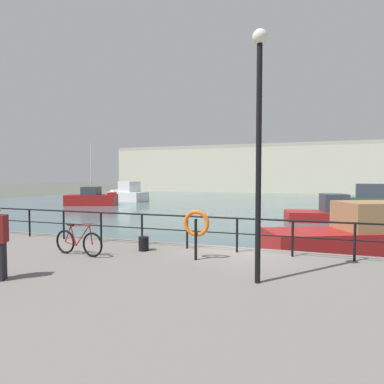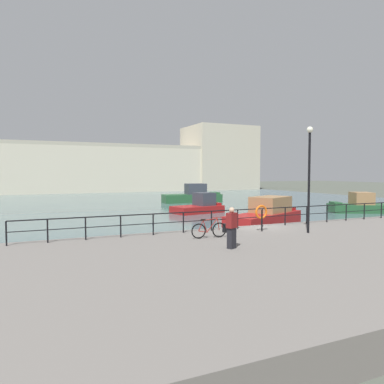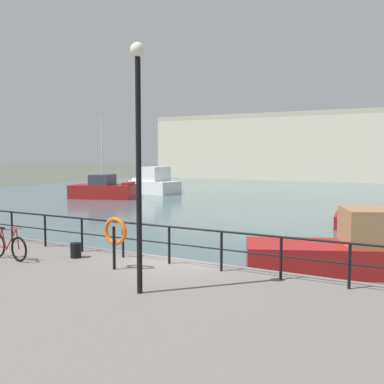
% 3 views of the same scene
% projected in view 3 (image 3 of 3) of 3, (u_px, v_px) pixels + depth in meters
% --- Properties ---
extents(ground_plane, '(240.00, 240.00, 0.00)m').
position_uv_depth(ground_plane, '(180.00, 290.00, 14.15)').
color(ground_plane, '#4C5147').
extents(water_basin, '(80.00, 60.00, 0.01)m').
position_uv_depth(water_basin, '(369.00, 201.00, 40.13)').
color(water_basin, '#476066').
rests_on(water_basin, ground_plane).
extents(moored_small_launch, '(5.67, 3.68, 2.66)m').
position_uv_depth(moored_small_launch, '(155.00, 183.00, 47.76)').
color(moored_small_launch, white).
rests_on(moored_small_launch, water_basin).
extents(moored_harbor_tender, '(6.22, 4.70, 7.26)m').
position_uv_depth(moored_harbor_tender, '(103.00, 189.00, 42.63)').
color(moored_harbor_tender, maroon).
rests_on(moored_harbor_tender, water_basin).
extents(moored_cabin_cruiser, '(8.01, 5.43, 2.19)m').
position_uv_depth(moored_cabin_cruiser, '(373.00, 249.00, 16.06)').
color(moored_cabin_cruiser, maroon).
rests_on(moored_cabin_cruiser, water_basin).
extents(quay_railing, '(26.14, 0.07, 1.08)m').
position_uv_depth(quay_railing, '(169.00, 238.00, 13.31)').
color(quay_railing, black).
rests_on(quay_railing, quay_promenade).
extents(parked_bicycle, '(1.77, 0.23, 0.98)m').
position_uv_depth(parked_bicycle, '(8.00, 246.00, 13.91)').
color(parked_bicycle, black).
rests_on(parked_bicycle, quay_promenade).
extents(mooring_bollard, '(0.32, 0.32, 0.44)m').
position_uv_depth(mooring_bollard, '(76.00, 250.00, 14.14)').
color(mooring_bollard, black).
rests_on(mooring_bollard, quay_promenade).
extents(life_ring_stand, '(0.75, 0.16, 1.40)m').
position_uv_depth(life_ring_stand, '(115.00, 233.00, 12.71)').
color(life_ring_stand, black).
rests_on(life_ring_stand, quay_promenade).
extents(quay_lamp_post, '(0.32, 0.32, 5.44)m').
position_uv_depth(quay_lamp_post, '(138.00, 139.00, 10.31)').
color(quay_lamp_post, black).
rests_on(quay_lamp_post, quay_promenade).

